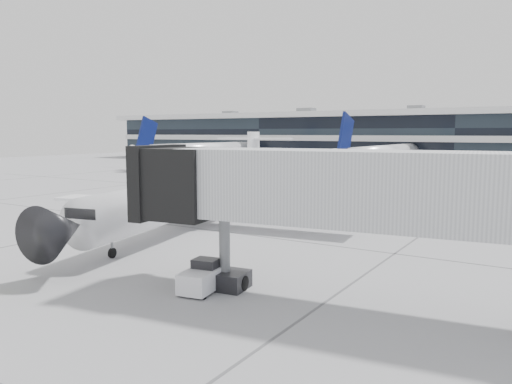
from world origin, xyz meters
The scene contains 9 objects.
ground centered at (0.00, 0.00, 0.00)m, with size 220.00×220.00×0.00m, color gray.
terminal centered at (0.00, 82.00, 5.00)m, with size 170.00×22.00×10.00m, color black.
bg_jet_left centered at (-45.00, 55.00, 0.00)m, with size 32.00×40.00×9.60m, color white, non-canonical shape.
bg_jet_center centered at (-8.00, 55.00, 0.00)m, with size 32.00×40.00×9.60m, color white, non-canonical shape.
regional_jet centered at (-4.71, 0.95, 2.31)m, with size 23.37×29.13×6.77m.
jet_bridge centered at (12.53, -9.06, 4.56)m, with size 19.48×6.14×6.25m.
baggage_tug centered at (5.00, -10.93, 0.60)m, with size 1.56×2.26×1.33m.
traffic_cone centered at (-11.62, 16.44, 0.27)m, with size 0.46×0.46×0.57m.
far_tug centered at (-24.91, 35.51, 0.58)m, with size 1.50×2.20×1.30m.
Camera 1 is at (17.77, -27.09, 6.71)m, focal length 35.00 mm.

